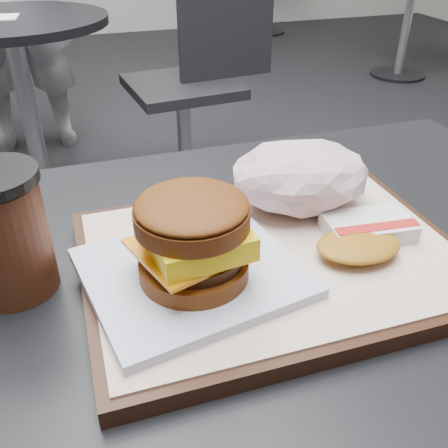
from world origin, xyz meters
TOP-DOWN VIEW (x-y plane):
  - customer_table at (0.00, 0.00)m, footprint 0.80×0.60m
  - serving_tray at (-0.02, -0.01)m, footprint 0.38×0.28m
  - breakfast_sandwich at (-0.11, -0.03)m, footprint 0.22×0.20m
  - hash_brown at (0.07, -0.02)m, footprint 0.12×0.09m
  - crumpled_wrapper at (0.04, 0.07)m, footprint 0.16×0.13m
  - coffee_cup at (-0.27, 0.04)m, footprint 0.08×0.08m
  - neighbor_table at (-0.35, 1.65)m, footprint 0.70×0.70m
  - napkin at (-0.38, 1.63)m, footprint 0.13×0.13m
  - neighbor_chair at (0.33, 1.59)m, footprint 0.62×0.46m

SIDE VIEW (x-z plane):
  - neighbor_chair at x=0.33m, z-range 0.07..0.95m
  - neighbor_table at x=-0.35m, z-range 0.18..0.93m
  - customer_table at x=0.00m, z-range 0.20..0.97m
  - napkin at x=-0.38m, z-range 0.75..0.75m
  - serving_tray at x=-0.02m, z-range 0.77..0.79m
  - hash_brown at x=0.07m, z-range 0.79..0.81m
  - crumpled_wrapper at x=0.04m, z-range 0.79..0.86m
  - breakfast_sandwich at x=-0.11m, z-range 0.78..0.88m
  - coffee_cup at x=-0.27m, z-range 0.77..0.89m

